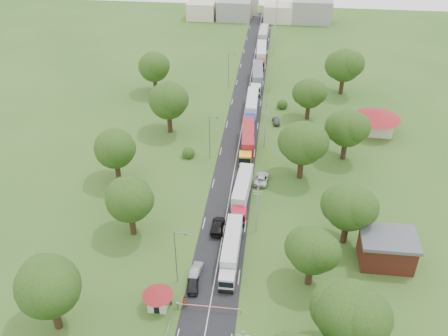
# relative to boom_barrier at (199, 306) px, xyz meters

# --- Properties ---
(ground) EXTENTS (260.00, 260.00, 0.00)m
(ground) POSITION_rel_boom_barrier_xyz_m (1.36, 25.00, -0.89)
(ground) COLOR #2B541C
(ground) RESTS_ON ground
(road) EXTENTS (8.00, 200.00, 0.04)m
(road) POSITION_rel_boom_barrier_xyz_m (1.36, 45.00, -0.89)
(road) COLOR black
(road) RESTS_ON ground
(boom_barrier) EXTENTS (9.22, 0.35, 1.18)m
(boom_barrier) POSITION_rel_boom_barrier_xyz_m (0.00, 0.00, 0.00)
(boom_barrier) COLOR slate
(boom_barrier) RESTS_ON ground
(guard_booth) EXTENTS (4.40, 4.40, 3.45)m
(guard_booth) POSITION_rel_boom_barrier_xyz_m (-5.84, -0.00, 1.27)
(guard_booth) COLOR beige
(guard_booth) RESTS_ON ground
(info_sign) EXTENTS (0.12, 3.10, 4.10)m
(info_sign) POSITION_rel_boom_barrier_xyz_m (6.56, 60.00, 2.11)
(info_sign) COLOR slate
(info_sign) RESTS_ON ground
(pole_1) EXTENTS (1.60, 0.24, 9.00)m
(pole_1) POSITION_rel_boom_barrier_xyz_m (6.86, 18.00, 3.79)
(pole_1) COLOR gray
(pole_1) RESTS_ON ground
(pole_2) EXTENTS (1.60, 0.24, 9.00)m
(pole_2) POSITION_rel_boom_barrier_xyz_m (6.86, 46.00, 3.79)
(pole_2) COLOR gray
(pole_2) RESTS_ON ground
(pole_3) EXTENTS (1.60, 0.24, 9.00)m
(pole_3) POSITION_rel_boom_barrier_xyz_m (6.86, 74.00, 3.79)
(pole_3) COLOR gray
(pole_3) RESTS_ON ground
(pole_4) EXTENTS (1.60, 0.24, 9.00)m
(pole_4) POSITION_rel_boom_barrier_xyz_m (6.86, 102.00, 3.79)
(pole_4) COLOR gray
(pole_4) RESTS_ON ground
(pole_5) EXTENTS (1.60, 0.24, 9.00)m
(pole_5) POSITION_rel_boom_barrier_xyz_m (6.86, 130.00, 3.79)
(pole_5) COLOR gray
(pole_5) RESTS_ON ground
(lamp_0) EXTENTS (2.03, 0.22, 10.00)m
(lamp_0) POSITION_rel_boom_barrier_xyz_m (-3.99, 5.00, 4.66)
(lamp_0) COLOR slate
(lamp_0) RESTS_ON ground
(lamp_1) EXTENTS (2.03, 0.22, 10.00)m
(lamp_1) POSITION_rel_boom_barrier_xyz_m (-3.99, 40.00, 4.66)
(lamp_1) COLOR slate
(lamp_1) RESTS_ON ground
(lamp_2) EXTENTS (2.03, 0.22, 10.00)m
(lamp_2) POSITION_rel_boom_barrier_xyz_m (-3.99, 75.00, 4.66)
(lamp_2) COLOR slate
(lamp_2) RESTS_ON ground
(tree_1) EXTENTS (9.60, 9.60, 12.05)m
(tree_1) POSITION_rel_boom_barrier_xyz_m (19.34, -4.83, 6.96)
(tree_1) COLOR #382616
(tree_1) RESTS_ON ground
(tree_2) EXTENTS (8.00, 8.00, 10.10)m
(tree_2) POSITION_rel_boom_barrier_xyz_m (15.35, 7.14, 5.70)
(tree_2) COLOR #382616
(tree_2) RESTS_ON ground
(tree_3) EXTENTS (8.80, 8.80, 11.07)m
(tree_3) POSITION_rel_boom_barrier_xyz_m (21.35, 17.16, 6.33)
(tree_3) COLOR #382616
(tree_3) RESTS_ON ground
(tree_4) EXTENTS (9.60, 9.60, 12.05)m
(tree_4) POSITION_rel_boom_barrier_xyz_m (14.34, 35.17, 6.96)
(tree_4) COLOR #382616
(tree_4) RESTS_ON ground
(tree_5) EXTENTS (8.80, 8.80, 11.07)m
(tree_5) POSITION_rel_boom_barrier_xyz_m (23.35, 43.16, 6.33)
(tree_5) COLOR #382616
(tree_5) RESTS_ON ground
(tree_6) EXTENTS (8.00, 8.00, 10.10)m
(tree_6) POSITION_rel_boom_barrier_xyz_m (16.35, 60.14, 5.70)
(tree_6) COLOR #382616
(tree_6) RESTS_ON ground
(tree_7) EXTENTS (9.60, 9.60, 12.05)m
(tree_7) POSITION_rel_boom_barrier_xyz_m (25.34, 75.17, 6.96)
(tree_7) COLOR #382616
(tree_7) RESTS_ON ground
(tree_9) EXTENTS (9.60, 9.60, 12.05)m
(tree_9) POSITION_rel_boom_barrier_xyz_m (-18.66, -4.83, 6.96)
(tree_9) COLOR #382616
(tree_9) RESTS_ON ground
(tree_10) EXTENTS (8.80, 8.80, 11.07)m
(tree_10) POSITION_rel_boom_barrier_xyz_m (-13.65, 15.16, 6.33)
(tree_10) COLOR #382616
(tree_10) RESTS_ON ground
(tree_11) EXTENTS (8.80, 8.80, 11.07)m
(tree_11) POSITION_rel_boom_barrier_xyz_m (-20.65, 30.16, 6.33)
(tree_11) COLOR #382616
(tree_11) RESTS_ON ground
(tree_12) EXTENTS (9.60, 9.60, 12.05)m
(tree_12) POSITION_rel_boom_barrier_xyz_m (-14.66, 50.17, 6.96)
(tree_12) COLOR #382616
(tree_12) RESTS_ON ground
(tree_13) EXTENTS (8.80, 8.80, 11.07)m
(tree_13) POSITION_rel_boom_barrier_xyz_m (-22.65, 70.16, 6.33)
(tree_13) COLOR #382616
(tree_13) RESTS_ON ground
(house_brick) EXTENTS (8.60, 6.60, 5.20)m
(house_brick) POSITION_rel_boom_barrier_xyz_m (27.36, 13.00, 1.76)
(house_brick) COLOR maroon
(house_brick) RESTS_ON ground
(house_cream) EXTENTS (10.08, 10.08, 5.80)m
(house_cream) POSITION_rel_boom_barrier_xyz_m (31.36, 55.00, 2.75)
(house_cream) COLOR beige
(house_cream) RESTS_ON ground
(distant_town) EXTENTS (52.00, 8.00, 8.00)m
(distant_town) POSITION_rel_boom_barrier_xyz_m (2.04, 135.00, 2.60)
(distant_town) COLOR gray
(distant_town) RESTS_ON ground
(truck_0) EXTENTS (2.41, 14.00, 3.88)m
(truck_0) POSITION_rel_boom_barrier_xyz_m (3.35, 10.64, 1.17)
(truck_0) COLOR silver
(truck_0) RESTS_ON ground
(truck_1) EXTENTS (3.13, 14.42, 3.98)m
(truck_1) POSITION_rel_boom_barrier_xyz_m (3.75, 25.98, 1.22)
(truck_1) COLOR #B61429
(truck_1) RESTS_ON ground
(truck_2) EXTENTS (3.31, 14.93, 4.12)m
(truck_2) POSITION_rel_boom_barrier_xyz_m (3.36, 44.36, 1.30)
(truck_2) COLOR yellow
(truck_2) RESTS_ON ground
(truck_3) EXTENTS (2.71, 14.82, 4.11)m
(truck_3) POSITION_rel_boom_barrier_xyz_m (3.07, 60.64, 1.29)
(truck_3) COLOR #1C34A8
(truck_3) RESTS_ON ground
(truck_4) EXTENTS (3.49, 15.72, 4.34)m
(truck_4) POSITION_rel_boom_barrier_xyz_m (3.36, 78.08, 1.41)
(truck_4) COLOR silver
(truck_4) RESTS_ON ground
(truck_5) EXTENTS (3.01, 15.40, 4.26)m
(truck_5) POSITION_rel_boom_barrier_xyz_m (3.50, 95.07, 1.37)
(truck_5) COLOR maroon
(truck_5) RESTS_ON ground
(truck_6) EXTENTS (2.76, 14.20, 3.93)m
(truck_6) POSITION_rel_boom_barrier_xyz_m (3.26, 112.52, 1.19)
(truck_6) COLOR #235D3C
(truck_6) RESTS_ON ground
(car_lane_front) EXTENTS (2.23, 4.41, 1.44)m
(car_lane_front) POSITION_rel_boom_barrier_xyz_m (-1.64, 4.20, -0.17)
(car_lane_front) COLOR black
(car_lane_front) RESTS_ON ground
(car_lane_mid) EXTENTS (1.81, 4.14, 1.32)m
(car_lane_mid) POSITION_rel_boom_barrier_xyz_m (-1.64, 7.00, -0.23)
(car_lane_mid) COLOR gray
(car_lane_mid) RESTS_ON ground
(car_lane_rear) EXTENTS (2.19, 5.35, 1.55)m
(car_lane_rear) POSITION_rel_boom_barrier_xyz_m (0.36, 17.61, -0.12)
(car_lane_rear) COLOR black
(car_lane_rear) RESTS_ON ground
(car_verge_near) EXTENTS (3.07, 5.53, 1.46)m
(car_verge_near) POSITION_rel_boom_barrier_xyz_m (7.04, 32.75, -0.16)
(car_verge_near) COLOR silver
(car_verge_near) RESTS_ON ground
(car_verge_far) EXTENTS (2.08, 4.10, 1.34)m
(car_verge_far) POSITION_rel_boom_barrier_xyz_m (9.13, 56.89, -0.22)
(car_verge_far) COLOR #4D4F54
(car_verge_far) RESTS_ON ground
(pedestrian_near) EXTENTS (0.79, 0.60, 1.96)m
(pedestrian_near) POSITION_rel_boom_barrier_xyz_m (-2.14, 0.34, 0.09)
(pedestrian_near) COLOR gray
(pedestrian_near) RESTS_ON ground
(pedestrian_booth) EXTENTS (1.16, 1.19, 1.94)m
(pedestrian_booth) POSITION_rel_boom_barrier_xyz_m (-4.33, 0.66, 0.08)
(pedestrian_booth) COLOR gray
(pedestrian_booth) RESTS_ON ground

